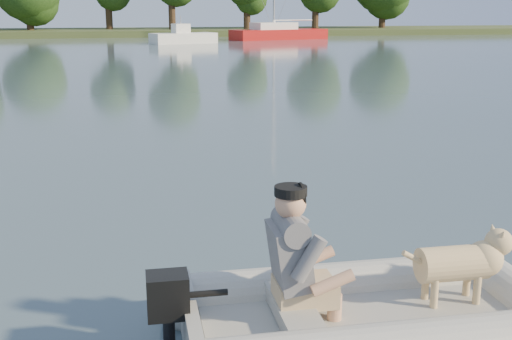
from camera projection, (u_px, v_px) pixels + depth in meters
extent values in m
plane|color=slate|center=(271.00, 311.00, 5.95)|extent=(160.00, 160.00, 0.00)
cube|color=#47512D|center=(134.00, 33.00, 64.76)|extent=(160.00, 12.00, 0.70)
cylinder|color=#332316|center=(30.00, 21.00, 61.90)|extent=(0.70, 0.70, 2.94)
cylinder|color=#332316|center=(109.00, 17.00, 63.85)|extent=(0.70, 0.70, 3.67)
cylinder|color=#332316|center=(172.00, 13.00, 63.26)|extent=(0.70, 0.70, 4.29)
cylinder|color=#332316|center=(247.00, 19.00, 65.13)|extent=(0.70, 0.70, 3.21)
cylinder|color=#332316|center=(315.00, 15.00, 67.06)|extent=(0.70, 0.70, 3.94)
cylinder|color=#332316|center=(382.00, 17.00, 68.84)|extent=(0.70, 0.70, 3.52)
cube|color=#A61413|center=(279.00, 36.00, 56.24)|extent=(9.06, 5.22, 1.08)
cube|color=white|center=(274.00, 26.00, 55.77)|extent=(4.22, 3.06, 0.65)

